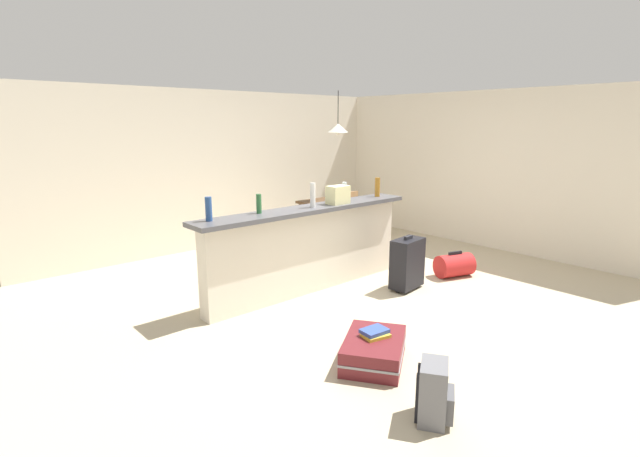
{
  "coord_description": "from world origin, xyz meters",
  "views": [
    {
      "loc": [
        -3.99,
        -3.76,
        2.0
      ],
      "look_at": [
        -0.07,
        0.66,
        0.66
      ],
      "focal_mm": 26.3,
      "sensor_mm": 36.0,
      "label": 1
    }
  ],
  "objects_px": {
    "suitcase_flat_maroon": "(374,350)",
    "suitcase_upright_black": "(407,263)",
    "bottle_green": "(259,204)",
    "bottle_clear": "(344,191)",
    "duffel_bag_red": "(454,265)",
    "dining_chair_near_partition": "(353,219)",
    "bottle_amber": "(377,187)",
    "backpack_grey": "(434,393)",
    "grocery_bag": "(338,195)",
    "bottle_white": "(313,195)",
    "book_stack": "(375,333)",
    "dining_table": "(336,206)",
    "bottle_blue": "(209,209)",
    "pendant_lamp": "(338,128)"
  },
  "relations": [
    {
      "from": "dining_chair_near_partition",
      "to": "suitcase_upright_black",
      "type": "bearing_deg",
      "value": -114.82
    },
    {
      "from": "bottle_green",
      "to": "grocery_bag",
      "type": "xyz_separation_m",
      "value": [
        1.07,
        -0.12,
        0.0
      ]
    },
    {
      "from": "duffel_bag_red",
      "to": "backpack_grey",
      "type": "relative_size",
      "value": 1.31
    },
    {
      "from": "bottle_clear",
      "to": "duffel_bag_red",
      "type": "relative_size",
      "value": 0.43
    },
    {
      "from": "suitcase_flat_maroon",
      "to": "suitcase_upright_black",
      "type": "xyz_separation_m",
      "value": [
        1.65,
        0.95,
        0.22
      ]
    },
    {
      "from": "grocery_bag",
      "to": "suitcase_upright_black",
      "type": "bearing_deg",
      "value": -54.89
    },
    {
      "from": "dining_chair_near_partition",
      "to": "grocery_bag",
      "type": "bearing_deg",
      "value": -142.26
    },
    {
      "from": "bottle_white",
      "to": "bottle_clear",
      "type": "relative_size",
      "value": 1.21
    },
    {
      "from": "dining_table",
      "to": "suitcase_upright_black",
      "type": "relative_size",
      "value": 1.64
    },
    {
      "from": "bottle_green",
      "to": "duffel_bag_red",
      "type": "distance_m",
      "value": 2.79
    },
    {
      "from": "bottle_clear",
      "to": "suitcase_flat_maroon",
      "type": "distance_m",
      "value": 2.46
    },
    {
      "from": "duffel_bag_red",
      "to": "book_stack",
      "type": "height_order",
      "value": "duffel_bag_red"
    },
    {
      "from": "bottle_blue",
      "to": "dining_chair_near_partition",
      "type": "height_order",
      "value": "bottle_blue"
    },
    {
      "from": "bottle_white",
      "to": "backpack_grey",
      "type": "height_order",
      "value": "bottle_white"
    },
    {
      "from": "dining_chair_near_partition",
      "to": "dining_table",
      "type": "bearing_deg",
      "value": 78.47
    },
    {
      "from": "bottle_clear",
      "to": "book_stack",
      "type": "xyz_separation_m",
      "value": [
        -1.33,
        -1.74,
        -0.9
      ]
    },
    {
      "from": "bottle_clear",
      "to": "backpack_grey",
      "type": "bearing_deg",
      "value": -122.77
    },
    {
      "from": "bottle_blue",
      "to": "suitcase_upright_black",
      "type": "distance_m",
      "value": 2.47
    },
    {
      "from": "bottle_white",
      "to": "bottle_clear",
      "type": "height_order",
      "value": "bottle_white"
    },
    {
      "from": "backpack_grey",
      "to": "suitcase_flat_maroon",
      "type": "bearing_deg",
      "value": 70.18
    },
    {
      "from": "bottle_white",
      "to": "pendant_lamp",
      "type": "bearing_deg",
      "value": 39.51
    },
    {
      "from": "suitcase_upright_black",
      "to": "duffel_bag_red",
      "type": "relative_size",
      "value": 1.21
    },
    {
      "from": "bottle_blue",
      "to": "suitcase_upright_black",
      "type": "xyz_separation_m",
      "value": [
        2.18,
        -0.82,
        -0.82
      ]
    },
    {
      "from": "bottle_amber",
      "to": "bottle_clear",
      "type": "bearing_deg",
      "value": 176.27
    },
    {
      "from": "dining_chair_near_partition",
      "to": "backpack_grey",
      "type": "distance_m",
      "value": 4.42
    },
    {
      "from": "bottle_amber",
      "to": "bottle_white",
      "type": "bearing_deg",
      "value": -177.15
    },
    {
      "from": "pendant_lamp",
      "to": "suitcase_upright_black",
      "type": "bearing_deg",
      "value": -113.43
    },
    {
      "from": "suitcase_upright_black",
      "to": "backpack_grey",
      "type": "height_order",
      "value": "suitcase_upright_black"
    },
    {
      "from": "bottle_green",
      "to": "suitcase_upright_black",
      "type": "height_order",
      "value": "bottle_green"
    },
    {
      "from": "bottle_green",
      "to": "dining_chair_near_partition",
      "type": "bearing_deg",
      "value": 20.28
    },
    {
      "from": "pendant_lamp",
      "to": "duffel_bag_red",
      "type": "xyz_separation_m",
      "value": [
        -0.11,
        -2.37,
        -1.76
      ]
    },
    {
      "from": "bottle_green",
      "to": "bottle_white",
      "type": "bearing_deg",
      "value": -9.64
    },
    {
      "from": "bottle_green",
      "to": "duffel_bag_red",
      "type": "bearing_deg",
      "value": -21.15
    },
    {
      "from": "bottle_amber",
      "to": "backpack_grey",
      "type": "relative_size",
      "value": 0.61
    },
    {
      "from": "bottle_clear",
      "to": "grocery_bag",
      "type": "relative_size",
      "value": 0.92
    },
    {
      "from": "bottle_white",
      "to": "suitcase_upright_black",
      "type": "distance_m",
      "value": 1.42
    },
    {
      "from": "grocery_bag",
      "to": "suitcase_flat_maroon",
      "type": "relative_size",
      "value": 0.3
    },
    {
      "from": "grocery_bag",
      "to": "book_stack",
      "type": "relative_size",
      "value": 1.04
    },
    {
      "from": "suitcase_upright_black",
      "to": "bottle_clear",
      "type": "bearing_deg",
      "value": 109.28
    },
    {
      "from": "bottle_blue",
      "to": "dining_table",
      "type": "bearing_deg",
      "value": 24.01
    },
    {
      "from": "pendant_lamp",
      "to": "backpack_grey",
      "type": "xyz_separation_m",
      "value": [
        -2.92,
        -4.02,
        -1.71
      ]
    },
    {
      "from": "bottle_green",
      "to": "bottle_clear",
      "type": "height_order",
      "value": "bottle_clear"
    },
    {
      "from": "bottle_clear",
      "to": "backpack_grey",
      "type": "distance_m",
      "value": 3.2
    },
    {
      "from": "bottle_green",
      "to": "bottle_clear",
      "type": "distance_m",
      "value": 1.29
    },
    {
      "from": "bottle_clear",
      "to": "duffel_bag_red",
      "type": "xyz_separation_m",
      "value": [
        1.15,
        -0.93,
        -1.0
      ]
    },
    {
      "from": "bottle_clear",
      "to": "book_stack",
      "type": "distance_m",
      "value": 2.37
    },
    {
      "from": "suitcase_flat_maroon",
      "to": "backpack_grey",
      "type": "height_order",
      "value": "backpack_grey"
    },
    {
      "from": "bottle_blue",
      "to": "pendant_lamp",
      "type": "bearing_deg",
      "value": 24.48
    },
    {
      "from": "grocery_bag",
      "to": "duffel_bag_red",
      "type": "bearing_deg",
      "value": -31.04
    },
    {
      "from": "bottle_amber",
      "to": "dining_table",
      "type": "relative_size",
      "value": 0.23
    }
  ]
}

